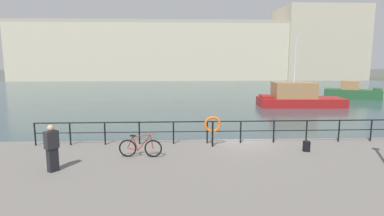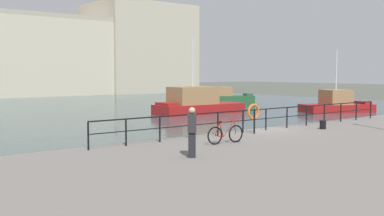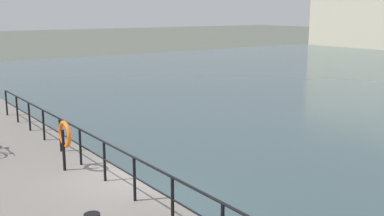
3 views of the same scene
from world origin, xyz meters
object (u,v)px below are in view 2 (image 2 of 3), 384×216
at_px(parked_bicycle, 225,134).
at_px(life_ring_stand, 254,113).
at_px(moored_green_narrowboat, 337,104).
at_px(moored_cabin_cruiser, 196,103).
at_px(moored_blue_motorboat, 225,99).
at_px(mooring_bollard, 323,125).
at_px(standing_person, 192,132).
at_px(harbor_building, 21,55).

distance_m(parked_bicycle, life_ring_stand, 3.48).
xyz_separation_m(moored_green_narrowboat, moored_cabin_cruiser, (-11.29, 6.97, 0.22)).
bearing_deg(moored_blue_motorboat, life_ring_stand, -103.17).
height_order(moored_blue_motorboat, mooring_bollard, moored_blue_motorboat).
xyz_separation_m(moored_green_narrowboat, standing_person, (-27.85, -13.29, 0.98)).
bearing_deg(standing_person, harbor_building, -63.18).
bearing_deg(moored_green_narrowboat, life_ring_stand, -131.97).
distance_m(moored_blue_motorboat, life_ring_stand, 30.40).
height_order(moored_green_narrowboat, mooring_bollard, moored_green_narrowboat).
bearing_deg(parked_bicycle, standing_person, -147.32).
bearing_deg(harbor_building, moored_cabin_cruiser, -87.89).
bearing_deg(harbor_building, life_ring_stand, -98.54).
relative_size(moored_blue_motorboat, moored_cabin_cruiser, 0.76).
xyz_separation_m(harbor_building, mooring_bollard, (-4.99, -60.76, -5.47)).
bearing_deg(moored_green_narrowboat, moored_cabin_cruiser, 171.03).
relative_size(moored_cabin_cruiser, standing_person, 5.07).
bearing_deg(life_ring_stand, moored_green_narrowboat, 25.32).
relative_size(mooring_bollard, life_ring_stand, 0.31).
xyz_separation_m(moored_blue_motorboat, mooring_bollard, (-15.59, -24.22, 0.34)).
bearing_deg(mooring_bollard, moored_green_narrowboat, 32.37).
bearing_deg(harbor_building, standing_person, -103.45).
xyz_separation_m(moored_green_narrowboat, parked_bicycle, (-24.93, -11.77, 0.50)).
bearing_deg(standing_person, life_ring_stand, -113.51).
xyz_separation_m(harbor_building, life_ring_stand, (-8.97, -59.77, -4.71)).
bearing_deg(moored_cabin_cruiser, harbor_building, -85.09).
bearing_deg(standing_person, mooring_bollard, -128.52).
bearing_deg(mooring_bollard, standing_person, -168.79).
relative_size(harbor_building, mooring_bollard, 174.58).
distance_m(moored_cabin_cruiser, life_ring_stand, 20.27).
bearing_deg(harbor_building, moored_blue_motorboat, -73.82).
relative_size(parked_bicycle, mooring_bollard, 4.02).
height_order(harbor_building, parked_bicycle, harbor_building).
height_order(harbor_building, life_ring_stand, harbor_building).
bearing_deg(life_ring_stand, moored_blue_motorboat, 49.89).
height_order(harbor_building, moored_green_narrowboat, harbor_building).
bearing_deg(moored_cabin_cruiser, parked_bicycle, 56.74).
bearing_deg(mooring_bollard, life_ring_stand, 166.10).
distance_m(moored_blue_motorboat, moored_green_narrowboat, 13.11).
relative_size(moored_green_narrowboat, life_ring_stand, 5.11).
height_order(moored_blue_motorboat, life_ring_stand, life_ring_stand).
relative_size(moored_blue_motorboat, mooring_bollard, 14.78).
height_order(moored_blue_motorboat, standing_person, standing_person).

